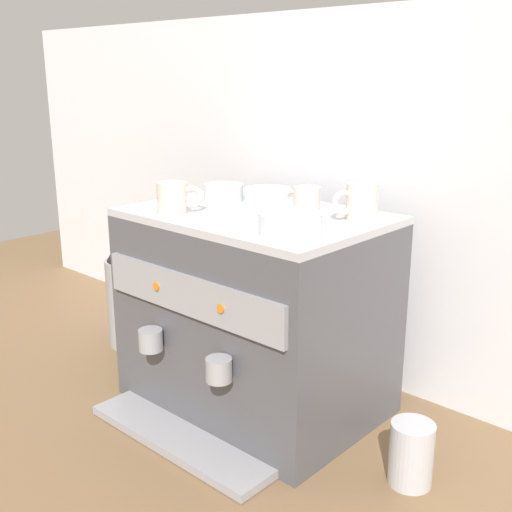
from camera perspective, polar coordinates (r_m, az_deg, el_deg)
name	(u,v)px	position (r m, az deg, el deg)	size (l,w,h in m)	color
ground_plane	(256,401)	(1.65, 0.00, -12.97)	(4.00, 4.00, 0.00)	brown
tiled_backsplash_wall	(334,198)	(1.72, 7.08, 5.21)	(2.80, 0.03, 0.96)	silver
espresso_machine	(255,312)	(1.54, -0.10, -5.09)	(0.59, 0.52, 0.49)	#4C4C51
ceramic_cup_0	(360,201)	(1.42, 9.38, 4.90)	(0.07, 0.11, 0.08)	beige
ceramic_cup_1	(174,198)	(1.47, -7.44, 5.23)	(0.08, 0.10, 0.07)	beige
ceramic_cup_2	(305,203)	(1.41, 4.46, 4.83)	(0.10, 0.06, 0.07)	beige
ceramic_bowl_0	(224,193)	(1.61, -2.94, 5.74)	(0.10, 0.10, 0.04)	silver
ceramic_bowl_1	(290,223)	(1.28, 3.10, 2.95)	(0.13, 0.13, 0.04)	silver
ceramic_bowl_2	(268,196)	(1.57, 1.05, 5.41)	(0.12, 0.12, 0.04)	silver
coffee_grinder	(134,285)	(1.95, -10.96, -2.58)	(0.17, 0.17, 0.39)	#939399
milk_pitcher	(411,454)	(1.37, 13.84, -16.93)	(0.09, 0.09, 0.13)	#B7B7BC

